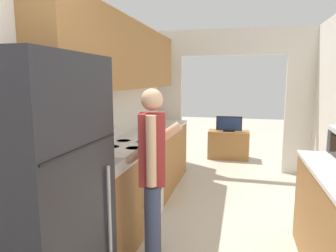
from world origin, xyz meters
name	(u,v)px	position (x,y,z in m)	size (l,w,h in m)	color
wall_left	(101,88)	(-1.30, 2.09, 1.55)	(0.38, 6.95, 2.50)	white
wall_far_with_doorway	(232,89)	(0.00, 4.58, 1.46)	(3.11, 0.06, 2.50)	white
counter_left	(143,170)	(-1.05, 2.73, 0.46)	(0.62, 3.35, 0.92)	#9E6B38
refrigerator	(32,209)	(-1.00, 0.54, 0.89)	(0.74, 0.78, 1.77)	black
range_oven	(129,183)	(-1.05, 2.21, 0.46)	(0.66, 0.75, 1.06)	white
person	(153,177)	(-0.52, 1.41, 0.83)	(0.51, 0.43, 1.56)	#384266
tv_cabinet	(228,145)	(-0.05, 5.35, 0.29)	(0.83, 0.42, 0.58)	#9E6B38
television	(229,124)	(-0.05, 5.31, 0.73)	(0.52, 0.16, 0.31)	black
knife	(150,133)	(-1.00, 2.89, 0.92)	(0.14, 0.31, 0.02)	#B7B7BC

